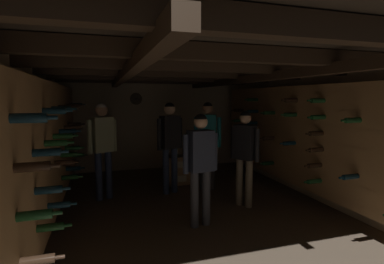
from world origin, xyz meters
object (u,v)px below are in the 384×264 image
at_px(person_guest_mid_right, 245,149).
at_px(person_guest_far_left, 103,141).
at_px(person_guest_rear_center, 170,138).
at_px(person_host_center, 201,159).
at_px(display_bottle, 176,150).
at_px(wine_crate_stack, 177,170).
at_px(person_guest_far_right, 208,137).

height_order(person_guest_mid_right, person_guest_far_left, person_guest_far_left).
xyz_separation_m(person_guest_mid_right, person_guest_rear_center, (-1.04, 1.04, 0.09)).
height_order(person_host_center, person_guest_rear_center, person_guest_rear_center).
bearing_deg(person_guest_rear_center, person_guest_far_left, 179.64).
relative_size(person_guest_mid_right, person_guest_far_left, 0.93).
relative_size(person_guest_mid_right, person_guest_rear_center, 0.93).
bearing_deg(person_guest_far_left, display_bottle, 20.49).
distance_m(display_bottle, person_guest_rear_center, 0.71).
height_order(person_host_center, person_guest_far_left, person_guest_far_left).
xyz_separation_m(display_bottle, person_host_center, (-0.18, -2.14, 0.24)).
relative_size(person_host_center, person_guest_rear_center, 0.93).
relative_size(wine_crate_stack, person_guest_mid_right, 0.37).
relative_size(person_guest_far_right, person_guest_far_left, 1.00).
xyz_separation_m(wine_crate_stack, person_guest_mid_right, (0.77, -1.60, 0.68)).
distance_m(wine_crate_stack, display_bottle, 0.44).
relative_size(wine_crate_stack, person_guest_far_right, 0.34).
relative_size(wine_crate_stack, person_guest_rear_center, 0.34).
height_order(person_guest_mid_right, person_guest_rear_center, person_guest_rear_center).
height_order(person_guest_mid_right, person_guest_far_right, person_guest_far_right).
bearing_deg(person_host_center, person_guest_mid_right, 28.90).
xyz_separation_m(display_bottle, person_guest_rear_center, (-0.26, -0.57, 0.33)).
height_order(display_bottle, person_guest_rear_center, person_guest_rear_center).
bearing_deg(person_guest_far_right, person_guest_far_left, -179.98).
bearing_deg(person_guest_mid_right, person_guest_far_left, 155.20).
height_order(wine_crate_stack, display_bottle, display_bottle).
bearing_deg(person_host_center, person_guest_far_left, 129.56).
xyz_separation_m(display_bottle, person_guest_far_right, (0.50, -0.56, 0.34)).
bearing_deg(person_guest_far_right, person_guest_rear_center, -179.38).
xyz_separation_m(display_bottle, person_guest_mid_right, (0.78, -1.61, 0.24)).
relative_size(wine_crate_stack, person_guest_far_left, 0.34).
bearing_deg(person_guest_far_left, person_host_center, -50.44).
relative_size(person_guest_mid_right, person_guest_far_right, 0.92).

